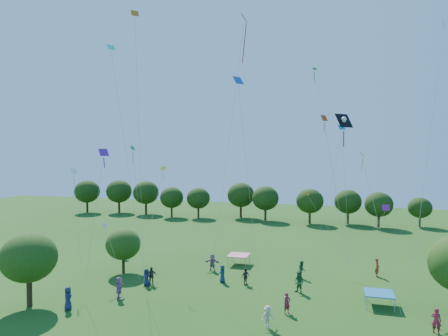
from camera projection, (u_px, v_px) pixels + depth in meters
near_tree_west at (29, 258)px, 31.57m from camera, size 4.35×4.35×5.87m
near_tree_north at (123, 244)px, 40.61m from camera, size 3.52×3.52×4.51m
treeline at (277, 198)px, 72.20m from camera, size 88.01×8.77×6.77m
tent_red_stripe at (239, 255)px, 43.61m from camera, size 2.20×2.20×1.10m
tent_blue at (379, 293)px, 31.68m from camera, size 2.20×2.20×1.10m
crowd_person_0 at (222, 274)px, 37.55m from camera, size 0.58×0.88×1.65m
crowd_person_1 at (287, 303)px, 30.18m from camera, size 0.70×0.70×1.62m
crowd_person_2 at (302, 270)px, 38.80m from camera, size 0.61×0.92×1.72m
crowd_person_3 at (125, 251)px, 46.25m from camera, size 1.26×0.78×1.78m
crowd_person_4 at (245, 276)px, 36.81m from camera, size 0.85×1.02×1.59m
crowd_person_5 at (212, 263)px, 41.25m from camera, size 1.68×0.72×1.75m
crowd_person_6 at (146, 277)px, 36.56m from camera, size 0.79×0.43×1.60m
crowd_person_7 at (436, 321)px, 26.90m from camera, size 0.74×0.60×1.73m
crowd_person_8 at (299, 282)px, 34.66m from camera, size 1.06×0.90×1.89m
crowd_person_9 at (268, 317)px, 27.69m from camera, size 1.07×1.05×1.58m
crowd_person_10 at (151, 276)px, 36.82m from camera, size 1.08×0.90×1.69m
crowd_person_11 at (119, 288)px, 33.29m from camera, size 1.22×1.83×1.85m
crowd_person_12 at (68, 298)px, 30.99m from camera, size 0.98×0.94×1.79m
crowd_person_13 at (377, 268)px, 39.28m from camera, size 0.45×0.69×1.83m
pirate_kite at (343, 123)px, 29.94m from camera, size 3.38×3.12×13.86m
red_high_kite at (238, 70)px, 31.41m from camera, size 3.05×0.72×21.75m
small_kite_0 at (328, 141)px, 39.34m from camera, size 2.73×0.77×14.68m
small_kite_1 at (317, 210)px, 42.16m from camera, size 4.74×4.23×6.64m
small_kite_2 at (369, 185)px, 28.92m from camera, size 2.69×2.70×10.98m
small_kite_3 at (134, 166)px, 46.01m from camera, size 1.70×0.93×11.73m
small_kite_4 at (343, 153)px, 37.76m from camera, size 1.34×1.21×13.58m
small_kite_5 at (382, 215)px, 36.15m from camera, size 3.32×2.26×6.26m
small_kite_6 at (75, 188)px, 37.25m from camera, size 3.91×4.33×9.42m
small_kite_7 at (120, 111)px, 31.02m from camera, size 1.10×4.09×19.08m
small_kite_8 at (434, 104)px, 28.15m from camera, size 2.87×3.68×20.38m
small_kite_9 at (137, 92)px, 30.82m from camera, size 1.35×3.50×21.57m
small_kite_10 at (159, 190)px, 38.41m from camera, size 0.49×5.32×9.58m
small_kite_11 at (323, 119)px, 42.89m from camera, size 4.12×6.12×20.51m
small_kite_12 at (242, 117)px, 29.29m from camera, size 1.90×1.38×16.49m
small_kite_13 at (101, 175)px, 29.49m from camera, size 4.21×3.40×11.20m
small_kite_14 at (108, 234)px, 36.87m from camera, size 2.68×1.50×4.32m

